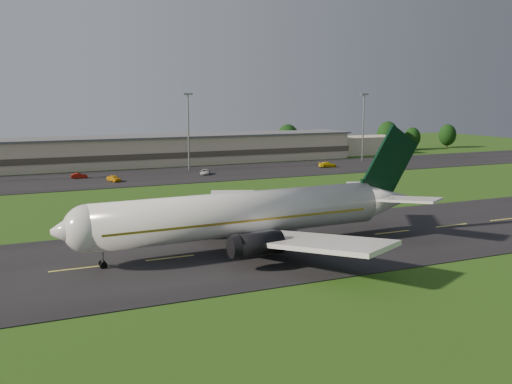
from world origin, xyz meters
name	(u,v)px	position (x,y,z in m)	size (l,w,h in m)	color
ground	(326,241)	(0.00, 0.00, 0.00)	(360.00, 360.00, 0.00)	#244611
taxiway	(326,240)	(0.00, 0.00, 0.05)	(220.00, 30.00, 0.10)	black
apron	(179,175)	(0.00, 72.00, 0.05)	(260.00, 30.00, 0.10)	black
airliner	(247,214)	(-11.74, 0.03, 4.66)	(51.29, 42.15, 15.57)	silver
terminal	(177,150)	(6.40, 96.18, 3.99)	(145.00, 16.00, 8.40)	#C1B593
light_mast_centre	(188,122)	(5.00, 80.00, 12.74)	(2.40, 1.20, 20.35)	gray
light_mast_east	(363,119)	(60.00, 80.00, 12.74)	(2.40, 1.20, 20.35)	gray
tree_line	(246,141)	(32.25, 105.47, 5.10)	(199.10, 8.95, 10.56)	black
service_vehicle_a	(114,178)	(-17.16, 66.66, 0.84)	(1.74, 4.32, 1.47)	orange
service_vehicle_b	(79,176)	(-23.86, 75.30, 0.74)	(1.34, 3.86, 1.27)	maroon
service_vehicle_c	(205,172)	(5.96, 69.61, 0.74)	(2.13, 4.63, 1.29)	silver
service_vehicle_d	(328,165)	(41.82, 69.98, 0.84)	(2.06, 5.07, 1.47)	#DBBA0C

